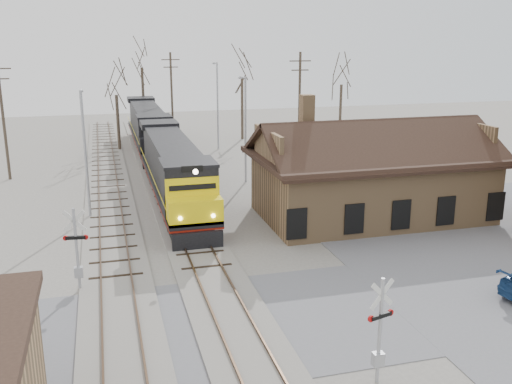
% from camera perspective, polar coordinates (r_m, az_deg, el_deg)
% --- Properties ---
extents(ground, '(140.00, 140.00, 0.00)m').
position_cam_1_polar(ground, '(24.08, -2.27, -13.06)').
color(ground, gray).
rests_on(ground, ground).
extents(road, '(60.00, 9.00, 0.03)m').
position_cam_1_polar(road, '(24.07, -2.27, -13.03)').
color(road, slate).
rests_on(road, ground).
extents(track_main, '(3.40, 90.00, 0.24)m').
position_cam_1_polar(track_main, '(37.74, -7.43, -2.40)').
color(track_main, gray).
rests_on(track_main, ground).
extents(track_siding, '(3.40, 90.00, 0.24)m').
position_cam_1_polar(track_siding, '(37.45, -14.27, -2.89)').
color(track_siding, gray).
rests_on(track_siding, ground).
extents(depot, '(15.20, 9.31, 7.90)m').
position_cam_1_polar(depot, '(37.78, 11.42, 1.14)').
color(depot, '#9F7A52').
rests_on(depot, ground).
extents(locomotive_lead, '(3.06, 20.49, 4.55)m').
position_cam_1_polar(locomotive_lead, '(40.26, -8.20, 2.13)').
color(locomotive_lead, black).
rests_on(locomotive_lead, ground).
extents(locomotive_trailing, '(3.06, 20.49, 4.31)m').
position_cam_1_polar(locomotive_trailing, '(60.59, -10.72, 6.40)').
color(locomotive_trailing, black).
rests_on(locomotive_trailing, ground).
extents(crossbuck_near, '(1.07, 0.38, 3.83)m').
position_cam_1_polar(crossbuck_near, '(20.08, 12.26, -13.70)').
color(crossbuck_near, '#A5A8AD').
rests_on(crossbuck_near, ground).
extents(crossbuck_far, '(1.14, 0.30, 3.98)m').
position_cam_1_polar(crossbuck_far, '(27.53, -17.47, -5.77)').
color(crossbuck_far, '#A5A8AD').
rests_on(crossbuck_far, ground).
extents(streetlight_a, '(0.25, 2.04, 8.25)m').
position_cam_1_polar(streetlight_a, '(37.93, -16.74, 4.32)').
color(streetlight_a, '#A5A8AD').
rests_on(streetlight_a, ground).
extents(streetlight_b, '(0.25, 2.04, 8.44)m').
position_cam_1_polar(streetlight_b, '(45.66, -1.10, 6.84)').
color(streetlight_b, '#A5A8AD').
rests_on(streetlight_b, ground).
extents(streetlight_c, '(0.25, 2.04, 8.94)m').
position_cam_1_polar(streetlight_c, '(59.98, -3.89, 9.06)').
color(streetlight_c, '#A5A8AD').
rests_on(streetlight_c, ground).
extents(utility_pole_a, '(2.00, 0.24, 9.81)m').
position_cam_1_polar(utility_pole_a, '(50.72, -23.97, 6.81)').
color(utility_pole_a, '#382D23').
rests_on(utility_pole_a, ground).
extents(utility_pole_b, '(2.00, 0.24, 9.84)m').
position_cam_1_polar(utility_pole_b, '(64.92, -8.42, 9.52)').
color(utility_pole_b, '#382D23').
rests_on(utility_pole_b, ground).
extents(utility_pole_c, '(2.00, 0.24, 10.16)m').
position_cam_1_polar(utility_pole_c, '(52.62, 4.36, 8.52)').
color(utility_pole_c, '#382D23').
rests_on(utility_pole_c, ground).
extents(tree_b, '(3.82, 3.82, 9.36)m').
position_cam_1_polar(tree_b, '(60.48, -13.85, 10.28)').
color(tree_b, '#382D23').
rests_on(tree_b, ground).
extents(tree_c, '(5.27, 5.27, 12.92)m').
position_cam_1_polar(tree_c, '(70.64, -11.41, 13.15)').
color(tree_c, '#382D23').
rests_on(tree_c, ground).
extents(tree_d, '(4.65, 4.65, 11.39)m').
position_cam_1_polar(tree_d, '(65.48, -1.42, 12.33)').
color(tree_d, '#382D23').
rests_on(tree_d, ground).
extents(tree_e, '(4.29, 4.29, 10.51)m').
position_cam_1_polar(tree_e, '(63.70, 8.57, 11.52)').
color(tree_e, '#382D23').
rests_on(tree_e, ground).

